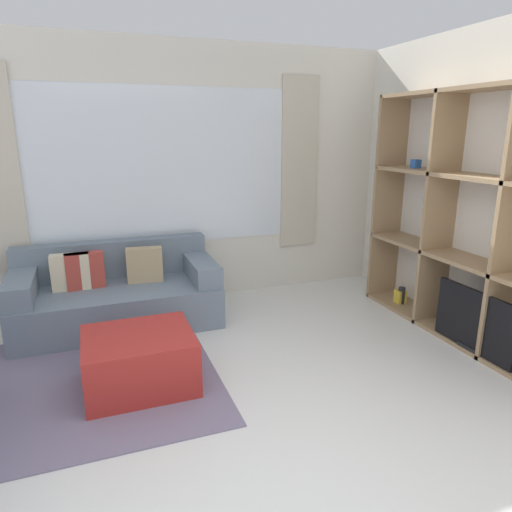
% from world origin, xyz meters
% --- Properties ---
extents(wall_back, '(6.18, 0.11, 2.70)m').
position_xyz_m(wall_back, '(0.00, 3.39, 1.36)').
color(wall_back, silver).
rests_on(wall_back, ground_plane).
extents(wall_right, '(0.07, 4.56, 2.70)m').
position_xyz_m(wall_right, '(2.53, 1.68, 1.35)').
color(wall_right, silver).
rests_on(wall_right, ground_plane).
extents(area_rug, '(2.27, 1.81, 0.01)m').
position_xyz_m(area_rug, '(-1.08, 1.83, 0.01)').
color(area_rug, slate).
rests_on(area_rug, ground_plane).
extents(shelving_unit, '(0.38, 2.40, 2.16)m').
position_xyz_m(shelving_unit, '(2.34, 1.49, 1.04)').
color(shelving_unit, silver).
rests_on(shelving_unit, ground_plane).
extents(couch_main, '(1.86, 0.89, 0.75)m').
position_xyz_m(couch_main, '(-0.58, 2.91, 0.29)').
color(couch_main, slate).
rests_on(couch_main, ground_plane).
extents(ottoman, '(0.77, 0.66, 0.41)m').
position_xyz_m(ottoman, '(-0.51, 1.65, 0.20)').
color(ottoman, '#A82823').
rests_on(ottoman, ground_plane).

